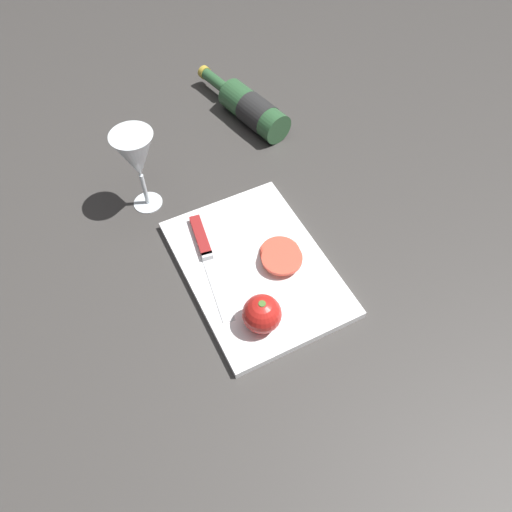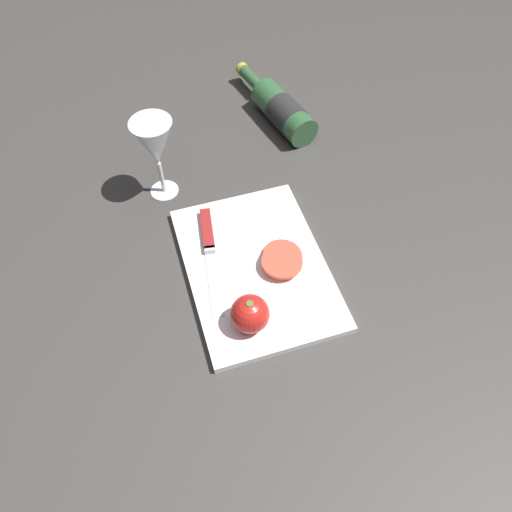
{
  "view_description": "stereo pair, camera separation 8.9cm",
  "coord_description": "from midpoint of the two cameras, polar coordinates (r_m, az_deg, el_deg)",
  "views": [
    {
      "loc": [
        -0.4,
        0.27,
        0.8
      ],
      "look_at": [
        0.09,
        0.03,
        0.05
      ],
      "focal_mm": 35.0,
      "sensor_mm": 36.0,
      "label": 1
    },
    {
      "loc": [
        -0.43,
        0.19,
        0.8
      ],
      "look_at": [
        0.09,
        0.03,
        0.05
      ],
      "focal_mm": 35.0,
      "sensor_mm": 36.0,
      "label": 2
    }
  ],
  "objects": [
    {
      "name": "wine_glass",
      "position": [
        1.02,
        -15.99,
        10.57
      ],
      "size": [
        0.08,
        0.08,
        0.19
      ],
      "color": "silver",
      "rests_on": "ground_plane"
    },
    {
      "name": "cutting_board",
      "position": [
        0.96,
        -2.65,
        -1.51
      ],
      "size": [
        0.37,
        0.26,
        0.02
      ],
      "color": "white",
      "rests_on": "ground_plane"
    },
    {
      "name": "knife",
      "position": [
        0.99,
        -8.55,
        0.94
      ],
      "size": [
        0.25,
        0.06,
        0.01
      ],
      "rotation": [
        0.0,
        0.0,
        3.0
      ],
      "color": "silver",
      "rests_on": "cutting_board"
    },
    {
      "name": "whole_tomato",
      "position": [
        0.86,
        -2.31,
        -6.84
      ],
      "size": [
        0.07,
        0.07,
        0.07
      ],
      "color": "red",
      "rests_on": "cutting_board"
    },
    {
      "name": "ground_plane",
      "position": [
        0.93,
        1.25,
        -5.27
      ],
      "size": [
        3.0,
        3.0,
        0.0
      ],
      "primitive_type": "plane",
      "color": "#383533"
    },
    {
      "name": "tomato_slice_stack_near",
      "position": [
        0.96,
        0.2,
        -0.12
      ],
      "size": [
        0.1,
        0.09,
        0.02
      ],
      "color": "#DB4C38",
      "rests_on": "cutting_board"
    },
    {
      "name": "wine_bottle",
      "position": [
        1.25,
        -2.69,
        16.37
      ],
      "size": [
        0.31,
        0.12,
        0.08
      ],
      "color": "#2D5633",
      "rests_on": "ground_plane"
    }
  ]
}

